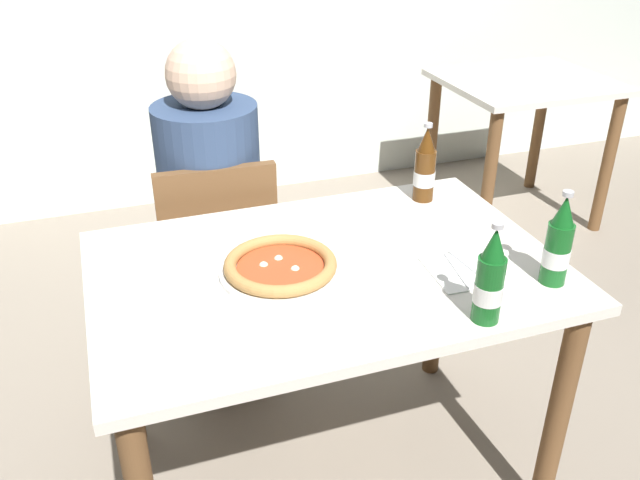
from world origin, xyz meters
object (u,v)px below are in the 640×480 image
beer_bottle_right (558,245)px  dining_table_main (326,302)px  napkin_with_cutlery (465,270)px  dining_table_background (522,110)px  beer_bottle_left (490,280)px  chair_behind_table (218,255)px  diner_seated (213,223)px  beer_bottle_center (425,168)px  pizza_margherita_near (281,267)px

beer_bottle_right → dining_table_main: bearing=153.1°
napkin_with_cutlery → dining_table_background: bearing=51.3°
dining_table_background → beer_bottle_left: size_ratio=3.24×
dining_table_background → beer_bottle_left: bearing=-126.7°
beer_bottle_left → beer_bottle_right: (0.24, 0.09, 0.00)m
dining_table_background → beer_bottle_right: beer_bottle_right is taller
chair_behind_table → napkin_with_cutlery: 0.95m
napkin_with_cutlery → chair_behind_table: bearing=123.9°
diner_seated → dining_table_background: size_ratio=1.51×
dining_table_background → beer_bottle_center: size_ratio=3.24×
dining_table_background → beer_bottle_center: 1.58m
dining_table_background → napkin_with_cutlery: napkin_with_cutlery is taller
diner_seated → napkin_with_cutlery: size_ratio=6.35×
dining_table_main → diner_seated: bearing=105.1°
pizza_margherita_near → beer_bottle_right: 0.68m
chair_behind_table → diner_seated: size_ratio=0.70×
chair_behind_table → beer_bottle_center: 0.78m
pizza_margherita_near → beer_bottle_center: 0.62m
chair_behind_table → dining_table_background: bearing=-153.6°
diner_seated → napkin_with_cutlery: diner_seated is taller
pizza_margherita_near → napkin_with_cutlery: bearing=-17.2°
beer_bottle_left → diner_seated: bearing=113.7°
beer_bottle_right → napkin_with_cutlery: 0.24m
pizza_margherita_near → beer_bottle_left: beer_bottle_left is taller
dining_table_background → pizza_margherita_near: (-1.66, -1.37, 0.18)m
diner_seated → beer_bottle_left: size_ratio=4.89×
dining_table_main → pizza_margherita_near: size_ratio=3.86×
diner_seated → dining_table_background: bearing=22.4°
dining_table_background → beer_bottle_center: beer_bottle_center is taller
chair_behind_table → beer_bottle_left: bearing=117.6°
beer_bottle_center → pizza_margherita_near: bearing=-152.1°
dining_table_main → diner_seated: diner_seated is taller
beer_bottle_left → beer_bottle_right: size_ratio=1.00×
pizza_margherita_near → napkin_with_cutlery: pizza_margherita_near is taller
dining_table_main → dining_table_background: size_ratio=1.50×
chair_behind_table → beer_bottle_center: (0.60, -0.33, 0.37)m
beer_bottle_center → diner_seated: bearing=147.8°
pizza_margherita_near → beer_bottle_left: bearing=-41.3°
diner_seated → napkin_with_cutlery: (0.50, -0.80, 0.17)m
dining_table_main → pizza_margherita_near: 0.18m
dining_table_main → pizza_margherita_near: (-0.12, -0.00, 0.14)m
beer_bottle_left → beer_bottle_center: size_ratio=1.00×
diner_seated → beer_bottle_right: size_ratio=4.89×
dining_table_main → napkin_with_cutlery: size_ratio=6.30×
dining_table_background → dining_table_main: bearing=-138.3°
dining_table_background → napkin_with_cutlery: size_ratio=4.20×
chair_behind_table → beer_bottle_right: beer_bottle_right is taller
diner_seated → beer_bottle_left: 1.13m
beer_bottle_left → beer_bottle_center: 0.64m
beer_bottle_center → chair_behind_table: bearing=151.5°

